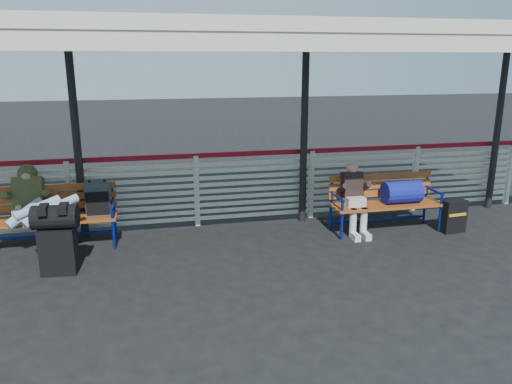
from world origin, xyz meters
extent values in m
plane|color=black|center=(0.00, 0.00, 0.00)|extent=(60.00, 60.00, 0.00)
cube|color=silver|center=(0.00, 1.90, 0.60)|extent=(12.00, 0.04, 1.04)
cube|color=maroon|center=(0.00, 1.90, 1.20)|extent=(12.00, 0.06, 0.08)
cube|color=silver|center=(6.00, 1.90, 0.60)|extent=(0.08, 0.08, 1.20)
cube|color=silver|center=(0.00, 0.90, 3.08)|extent=(12.60, 3.60, 0.16)
cube|color=silver|center=(0.00, -0.85, 2.95)|extent=(12.60, 0.06, 0.30)
cylinder|color=black|center=(-1.80, 1.75, 1.50)|extent=(0.12, 0.12, 3.00)
cylinder|color=black|center=(1.80, 1.75, 1.50)|extent=(0.12, 0.12, 3.00)
cylinder|color=black|center=(5.50, 1.75, 1.50)|extent=(0.12, 0.12, 3.00)
cube|color=black|center=(-1.97, 0.36, 0.31)|extent=(0.47, 0.31, 0.62)
cylinder|color=black|center=(-1.97, 0.36, 0.77)|extent=(0.59, 0.37, 0.31)
cube|color=#A45D1F|center=(-2.17, 1.31, 0.45)|extent=(1.80, 0.50, 0.04)
cube|color=#A45D1F|center=(-2.17, 1.57, 0.72)|extent=(1.80, 0.10, 0.40)
cylinder|color=#0D1F98|center=(-1.32, 1.11, 0.23)|extent=(0.04, 0.04, 0.45)
cylinder|color=#0D1F98|center=(-1.32, 1.58, 0.45)|extent=(0.04, 0.04, 0.90)
cube|color=#47494F|center=(-1.52, 1.33, 0.72)|extent=(0.35, 0.22, 0.49)
cube|color=#A45D1F|center=(2.96, 0.92, 0.45)|extent=(1.80, 0.50, 0.04)
cube|color=#A45D1F|center=(2.96, 1.18, 0.72)|extent=(1.80, 0.10, 0.40)
cylinder|color=#0D1F98|center=(2.11, 0.72, 0.23)|extent=(0.04, 0.04, 0.45)
cylinder|color=#0D1F98|center=(3.81, 0.72, 0.23)|extent=(0.04, 0.04, 0.45)
cylinder|color=#0D1F98|center=(2.11, 1.19, 0.45)|extent=(0.04, 0.04, 0.90)
cylinder|color=#0D1F98|center=(3.81, 1.19, 0.45)|extent=(0.04, 0.04, 0.90)
cylinder|color=#12109A|center=(3.21, 0.92, 0.65)|extent=(0.61, 0.36, 0.36)
cube|color=#9CBBD2|center=(-2.52, 1.36, 0.54)|extent=(0.36, 0.26, 0.18)
cube|color=#4A502A|center=(-2.52, 1.56, 0.80)|extent=(0.42, 0.38, 0.53)
sphere|color=#4A502A|center=(-2.52, 1.66, 1.08)|extent=(0.28, 0.28, 0.28)
sphere|color=tan|center=(-2.52, 1.62, 1.07)|extent=(0.21, 0.21, 0.21)
cube|color=black|center=(-2.09, 0.30, 0.90)|extent=(0.11, 0.27, 0.10)
cube|color=black|center=(-1.85, 0.30, 0.90)|extent=(0.11, 0.27, 0.10)
cube|color=beige|center=(2.41, 0.95, 0.53)|extent=(0.30, 0.24, 0.16)
cube|color=black|center=(2.41, 1.09, 0.78)|extent=(0.32, 0.23, 0.42)
sphere|color=tan|center=(2.41, 1.11, 1.05)|extent=(0.19, 0.19, 0.19)
cylinder|color=beige|center=(2.32, 0.77, 0.24)|extent=(0.11, 0.11, 0.46)
cylinder|color=beige|center=(2.50, 0.77, 0.24)|extent=(0.11, 0.11, 0.46)
cube|color=silver|center=(2.32, 0.67, 0.05)|extent=(0.10, 0.24, 0.10)
cube|color=silver|center=(2.50, 0.67, 0.05)|extent=(0.10, 0.24, 0.10)
cube|color=black|center=(4.01, 0.67, 0.27)|extent=(0.40, 0.25, 0.53)
cube|color=orange|center=(4.01, 0.55, 0.32)|extent=(0.32, 0.05, 0.04)
camera|label=1|loc=(-0.80, -6.13, 2.73)|focal=35.00mm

